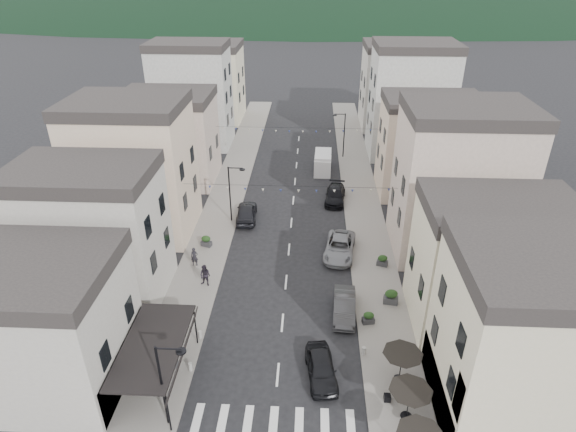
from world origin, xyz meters
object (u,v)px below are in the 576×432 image
object	(u,v)px
parked_car_a	(321,368)
parked_car_c	(340,247)
parked_car_b	(344,306)
delivery_van	(323,162)
parked_car_e	(246,212)
pedestrian_a	(194,257)
parked_car_d	(335,195)
pedestrian_b	(205,276)

from	to	relation	value
parked_car_a	parked_car_c	bearing A→B (deg)	74.88
parked_car_b	delivery_van	distance (m)	27.28
parked_car_c	delivery_van	bearing A→B (deg)	101.72
parked_car_b	parked_car_e	world-z (taller)	parked_car_e
pedestrian_a	parked_car_b	bearing A→B (deg)	-29.68
pedestrian_a	delivery_van	bearing A→B (deg)	56.85
parked_car_e	delivery_van	size ratio (longest dim) A/B	0.95
delivery_van	parked_car_e	bearing A→B (deg)	-119.38
parked_car_d	pedestrian_b	world-z (taller)	pedestrian_b
parked_car_b	pedestrian_b	distance (m)	11.51
parked_car_b	parked_car_e	bearing A→B (deg)	126.07
pedestrian_b	parked_car_b	bearing A→B (deg)	1.86
pedestrian_a	pedestrian_b	size ratio (longest dim) A/B	0.90
parked_car_a	parked_car_e	world-z (taller)	parked_car_e
pedestrian_b	parked_car_a	bearing A→B (deg)	-27.71
parked_car_c	parked_car_d	size ratio (longest dim) A/B	1.11
parked_car_c	parked_car_e	xyz separation A→B (m)	(-9.20, 6.06, 0.06)
parked_car_a	delivery_van	distance (m)	33.43
parked_car_b	parked_car_e	distance (m)	17.00
pedestrian_a	parked_car_d	bearing A→B (deg)	41.01
parked_car_d	parked_car_e	distance (m)	10.31
parked_car_b	parked_car_e	size ratio (longest dim) A/B	0.93
parked_car_c	pedestrian_b	bearing A→B (deg)	-146.62
parked_car_d	delivery_van	world-z (taller)	delivery_van
parked_car_a	parked_car_c	distance (m)	14.52
parked_car_a	parked_car_d	distance (m)	25.20
delivery_van	pedestrian_a	distance (m)	24.34
delivery_van	pedestrian_b	distance (m)	26.24
parked_car_d	pedestrian_a	world-z (taller)	pedestrian_a
parked_car_d	pedestrian_b	distance (m)	19.51
pedestrian_a	parked_car_c	bearing A→B (deg)	5.92
parked_car_a	parked_car_d	bearing A→B (deg)	77.91
parked_car_d	parked_car_b	bearing A→B (deg)	-83.83
parked_car_b	parked_car_d	world-z (taller)	parked_car_b
parked_car_a	parked_car_b	distance (m)	6.44
delivery_van	pedestrian_a	xyz separation A→B (m)	(-11.36, -21.52, -0.22)
pedestrian_a	pedestrian_b	distance (m)	3.18
parked_car_d	pedestrian_a	distance (m)	18.30
parked_car_e	pedestrian_a	distance (m)	9.24
parked_car_a	parked_car_e	xyz separation A→B (m)	(-7.40, 20.48, 0.09)
parked_car_a	parked_car_d	xyz separation A→B (m)	(1.80, 25.14, -0.02)
parked_car_d	delivery_van	distance (m)	8.40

